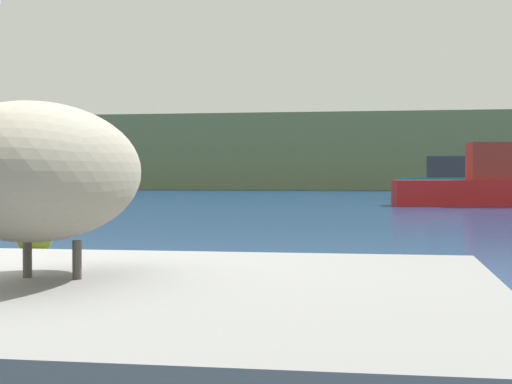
{
  "coord_description": "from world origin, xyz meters",
  "views": [
    {
      "loc": [
        1.81,
        -2.68,
        1.24
      ],
      "look_at": [
        -2.09,
        21.21,
        0.74
      ],
      "focal_mm": 55.74,
      "sensor_mm": 36.0,
      "label": 1
    }
  ],
  "objects_px": {
    "pelican": "(41,168)",
    "fishing_boat_red": "(488,185)",
    "fishing_boat_teal": "(466,184)",
    "mooring_buoy": "(35,236)"
  },
  "relations": [
    {
      "from": "fishing_boat_red",
      "to": "mooring_buoy",
      "type": "relative_size",
      "value": 13.3
    },
    {
      "from": "pelican",
      "to": "fishing_boat_red",
      "type": "bearing_deg",
      "value": 175.08
    },
    {
      "from": "fishing_boat_red",
      "to": "fishing_boat_teal",
      "type": "bearing_deg",
      "value": 84.05
    },
    {
      "from": "fishing_boat_teal",
      "to": "mooring_buoy",
      "type": "xyz_separation_m",
      "value": [
        -9.77,
        -32.7,
        -0.53
      ]
    },
    {
      "from": "pelican",
      "to": "mooring_buoy",
      "type": "relative_size",
      "value": 2.45
    },
    {
      "from": "pelican",
      "to": "fishing_boat_teal",
      "type": "bearing_deg",
      "value": 177.26
    },
    {
      "from": "fishing_boat_red",
      "to": "fishing_boat_teal",
      "type": "distance_m",
      "value": 10.47
    },
    {
      "from": "pelican",
      "to": "fishing_boat_red",
      "type": "distance_m",
      "value": 32.03
    },
    {
      "from": "pelican",
      "to": "fishing_boat_teal",
      "type": "distance_m",
      "value": 42.4
    },
    {
      "from": "fishing_boat_red",
      "to": "mooring_buoy",
      "type": "distance_m",
      "value": 24.24
    }
  ]
}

